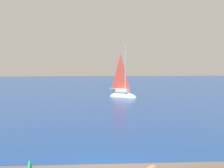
% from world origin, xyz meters
% --- Properties ---
extents(sailboat_near, '(2.98, 2.59, 5.64)m').
position_xyz_m(sailboat_near, '(3.59, 20.81, 0.31)').
color(sailboat_near, white).
rests_on(sailboat_near, ground).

